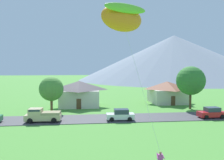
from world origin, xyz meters
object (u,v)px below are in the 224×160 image
at_px(house_leftmost, 167,92).
at_px(tree_left_of_center, 51,89).
at_px(pickup_truck_sand_west_side, 42,115).
at_px(kite_flyer_with_kite, 123,19).
at_px(parked_car_white_mid_east, 120,115).
at_px(tree_near_left, 191,81).
at_px(parked_car_red_mid_west, 211,113).
at_px(house_left_center, 79,93).

bearing_deg(house_leftmost, tree_left_of_center, -160.64).
xyz_separation_m(house_leftmost, pickup_truck_sand_west_side, (-24.73, -15.82, -1.44)).
height_order(house_leftmost, tree_left_of_center, tree_left_of_center).
bearing_deg(house_leftmost, kite_flyer_with_kite, -115.33).
relative_size(house_leftmost, pickup_truck_sand_west_side, 1.57).
relative_size(tree_left_of_center, pickup_truck_sand_west_side, 1.22).
height_order(parked_car_white_mid_east, kite_flyer_with_kite, kite_flyer_with_kite).
height_order(house_leftmost, parked_car_white_mid_east, house_leftmost).
xyz_separation_m(house_leftmost, tree_near_left, (1.91, -7.87, 2.98)).
relative_size(house_leftmost, parked_car_red_mid_west, 1.94).
distance_m(parked_car_white_mid_east, kite_flyer_with_kite, 19.92).
xyz_separation_m(tree_left_of_center, parked_car_white_mid_east, (11.32, -7.55, -3.38)).
bearing_deg(house_left_center, house_leftmost, 7.49).
distance_m(house_leftmost, pickup_truck_sand_west_side, 29.39).
distance_m(tree_left_of_center, pickup_truck_sand_west_side, 7.94).
height_order(tree_near_left, parked_car_white_mid_east, tree_near_left).
xyz_separation_m(house_left_center, pickup_truck_sand_west_side, (-5.13, -13.25, -1.66)).
relative_size(tree_left_of_center, kite_flyer_with_kite, 0.47).
bearing_deg(kite_flyer_with_kite, tree_near_left, 54.85).
xyz_separation_m(house_leftmost, parked_car_red_mid_west, (1.70, -16.10, -1.63)).
bearing_deg(house_leftmost, tree_near_left, -76.38).
bearing_deg(tree_near_left, house_leftmost, 103.62).
xyz_separation_m(tree_near_left, pickup_truck_sand_west_side, (-26.63, -7.95, -4.42)).
bearing_deg(tree_near_left, tree_left_of_center, -178.51).
bearing_deg(tree_left_of_center, house_leftmost, 19.36).
bearing_deg(tree_near_left, kite_flyer_with_kite, -125.15).
distance_m(house_leftmost, house_left_center, 19.76).
height_order(house_leftmost, pickup_truck_sand_west_side, house_leftmost).
relative_size(parked_car_white_mid_east, kite_flyer_with_kite, 0.32).
distance_m(house_left_center, kite_flyer_with_kite, 31.50).
xyz_separation_m(parked_car_white_mid_east, pickup_truck_sand_west_side, (-11.70, 0.28, 0.19)).
bearing_deg(tree_left_of_center, pickup_truck_sand_west_side, -92.99).
bearing_deg(tree_left_of_center, tree_near_left, 1.49).
distance_m(house_left_center, tree_left_of_center, 7.79).
relative_size(parked_car_white_mid_east, pickup_truck_sand_west_side, 0.81).
height_order(house_left_center, pickup_truck_sand_west_side, house_left_center).
height_order(parked_car_white_mid_east, pickup_truck_sand_west_side, pickup_truck_sand_west_side).
height_order(parked_car_red_mid_west, pickup_truck_sand_west_side, pickup_truck_sand_west_side).
bearing_deg(parked_car_red_mid_west, tree_left_of_center, 163.84).
height_order(house_leftmost, parked_car_red_mid_west, house_leftmost).
bearing_deg(house_leftmost, pickup_truck_sand_west_side, -147.38).
bearing_deg(house_left_center, pickup_truck_sand_west_side, -111.19).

